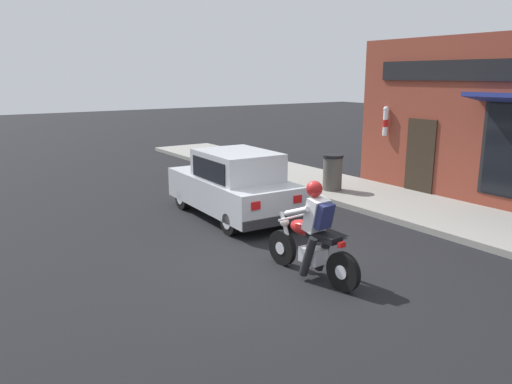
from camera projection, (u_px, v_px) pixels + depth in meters
The scene contains 5 objects.
ground_plane at pixel (271, 269), 8.54m from camera, with size 80.00×80.00×0.00m, color black.
sidewalk_curb at pixel (358, 193), 13.75m from camera, with size 2.60×22.00×0.14m, color gray.
motorcycle_with_rider at pixel (312, 238), 8.04m from camera, with size 0.59×2.02×1.62m.
car_hatchback at pixel (233, 185), 11.50m from camera, with size 1.79×3.84×1.57m.
trash_bin at pixel (333, 172), 13.70m from camera, with size 0.56×0.56×0.98m.
Camera 1 is at (-4.72, -6.49, 3.23)m, focal length 35.00 mm.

